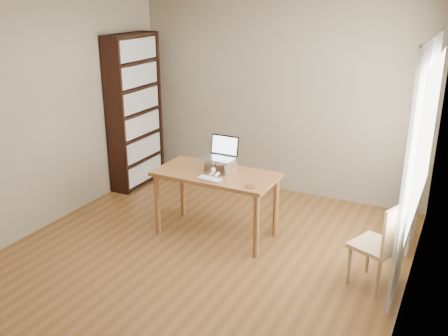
% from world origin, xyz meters
% --- Properties ---
extents(room, '(4.04, 4.54, 2.64)m').
position_xyz_m(room, '(0.03, 0.01, 1.30)').
color(room, brown).
rests_on(room, ground).
extents(bookshelf, '(0.30, 0.90, 2.10)m').
position_xyz_m(bookshelf, '(-1.83, 1.55, 1.05)').
color(bookshelf, black).
rests_on(bookshelf, ground).
extents(curtains, '(0.03, 1.90, 2.25)m').
position_xyz_m(curtains, '(1.92, 0.80, 1.17)').
color(curtains, silver).
rests_on(curtains, ground).
extents(desk, '(1.34, 0.68, 0.75)m').
position_xyz_m(desk, '(-0.09, 0.63, 0.65)').
color(desk, brown).
rests_on(desk, ground).
extents(laptop_stand, '(0.32, 0.25, 0.13)m').
position_xyz_m(laptop_stand, '(-0.09, 0.71, 0.83)').
color(laptop_stand, silver).
rests_on(laptop_stand, desk).
extents(laptop, '(0.33, 0.28, 0.24)m').
position_xyz_m(laptop, '(-0.09, 0.77, 0.94)').
color(laptop, silver).
rests_on(laptop, laptop_stand).
extents(keyboard, '(0.29, 0.15, 0.02)m').
position_xyz_m(keyboard, '(-0.05, 0.41, 0.76)').
color(keyboard, silver).
rests_on(keyboard, desk).
extents(coaster, '(0.11, 0.11, 0.01)m').
position_xyz_m(coaster, '(0.41, 0.42, 0.75)').
color(coaster, brown).
rests_on(coaster, desk).
extents(cat, '(0.26, 0.49, 0.17)m').
position_xyz_m(cat, '(-0.08, 0.74, 0.82)').
color(cat, '#464037').
rests_on(cat, desk).
extents(chair, '(0.51, 0.50, 0.88)m').
position_xyz_m(chair, '(1.77, 0.37, 0.47)').
color(chair, tan).
rests_on(chair, ground).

